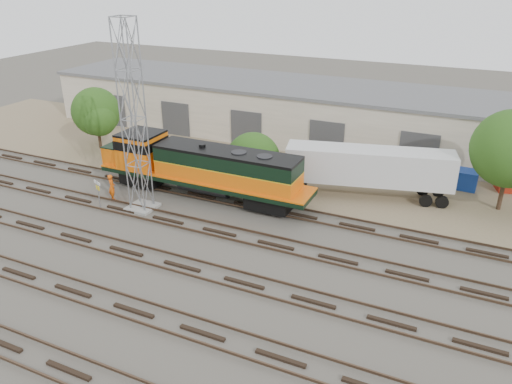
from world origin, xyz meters
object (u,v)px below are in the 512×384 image
at_px(locomotive, 200,167).
at_px(semi_trailer, 373,167).
at_px(signal_tower, 134,122).
at_px(worker, 112,187).

bearing_deg(locomotive, semi_trailer, 24.48).
xyz_separation_m(locomotive, semi_trailer, (11.65, 5.30, 0.01)).
distance_m(signal_tower, worker, 6.16).
distance_m(locomotive, signal_tower, 6.09).
height_order(locomotive, semi_trailer, locomotive).
bearing_deg(signal_tower, worker, 173.54).
relative_size(locomotive, semi_trailer, 1.37).
bearing_deg(semi_trailer, signal_tower, -161.78).
bearing_deg(semi_trailer, worker, -167.18).
bearing_deg(semi_trailer, locomotive, -169.04).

